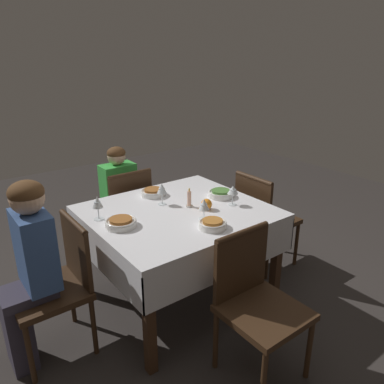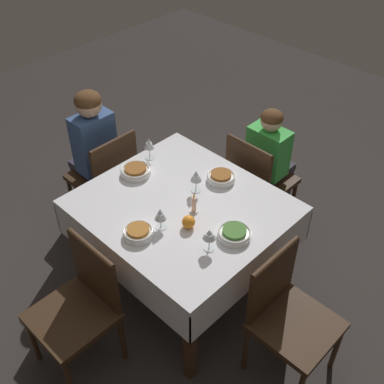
{
  "view_description": "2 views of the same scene",
  "coord_description": "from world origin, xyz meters",
  "px_view_note": "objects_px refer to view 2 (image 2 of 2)",
  "views": [
    {
      "loc": [
        -1.4,
        -2.03,
        1.81
      ],
      "look_at": [
        0.09,
        -0.06,
        0.89
      ],
      "focal_mm": 35.0,
      "sensor_mm": 36.0,
      "label": 1
    },
    {
      "loc": [
        1.63,
        -1.58,
        2.77
      ],
      "look_at": [
        0.07,
        0.02,
        0.88
      ],
      "focal_mm": 45.0,
      "sensor_mm": 36.0,
      "label": 2
    }
  ],
  "objects_px": {
    "wine_glass_west": "(149,144)",
    "orange_fruit": "(189,222)",
    "bowl_north": "(221,177)",
    "bowl_east": "(234,233)",
    "chair_north": "(257,179)",
    "person_adult_denim": "(92,149)",
    "bowl_west": "(136,170)",
    "wine_glass_east": "(209,235)",
    "chair_west": "(107,175)",
    "chair_south": "(80,304)",
    "candle_centerpiece": "(194,205)",
    "wine_glass_south": "(160,215)",
    "bowl_south": "(138,232)",
    "dining_table": "(182,215)",
    "chair_east": "(287,313)",
    "wine_glass_north": "(196,176)",
    "person_child_green": "(271,161)"
  },
  "relations": [
    {
      "from": "dining_table",
      "to": "person_adult_denim",
      "type": "bearing_deg",
      "value": 177.56
    },
    {
      "from": "bowl_south",
      "to": "wine_glass_south",
      "type": "bearing_deg",
      "value": 73.59
    },
    {
      "from": "bowl_north",
      "to": "chair_east",
      "type": "bearing_deg",
      "value": -23.96
    },
    {
      "from": "bowl_north",
      "to": "bowl_east",
      "type": "distance_m",
      "value": 0.53
    },
    {
      "from": "chair_west",
      "to": "candle_centerpiece",
      "type": "height_order",
      "value": "candle_centerpiece"
    },
    {
      "from": "dining_table",
      "to": "chair_west",
      "type": "xyz_separation_m",
      "value": [
        -0.87,
        0.04,
        -0.17
      ]
    },
    {
      "from": "chair_east",
      "to": "bowl_east",
      "type": "bearing_deg",
      "value": 85.0
    },
    {
      "from": "wine_glass_west",
      "to": "wine_glass_east",
      "type": "height_order",
      "value": "wine_glass_west"
    },
    {
      "from": "chair_west",
      "to": "wine_glass_south",
      "type": "distance_m",
      "value": 1.03
    },
    {
      "from": "bowl_north",
      "to": "bowl_south",
      "type": "xyz_separation_m",
      "value": [
        -0.0,
        -0.73,
        0.0
      ]
    },
    {
      "from": "bowl_north",
      "to": "wine_glass_south",
      "type": "distance_m",
      "value": 0.59
    },
    {
      "from": "chair_south",
      "to": "wine_glass_west",
      "type": "relative_size",
      "value": 5.26
    },
    {
      "from": "bowl_north",
      "to": "dining_table",
      "type": "bearing_deg",
      "value": -92.11
    },
    {
      "from": "bowl_north",
      "to": "bowl_east",
      "type": "bearing_deg",
      "value": -39.96
    },
    {
      "from": "chair_north",
      "to": "bowl_south",
      "type": "xyz_separation_m",
      "value": [
        0.03,
        -1.18,
        0.29
      ]
    },
    {
      "from": "person_child_green",
      "to": "bowl_east",
      "type": "distance_m",
      "value": 1.08
    },
    {
      "from": "chair_north",
      "to": "bowl_east",
      "type": "height_order",
      "value": "chair_north"
    },
    {
      "from": "bowl_south",
      "to": "chair_south",
      "type": "bearing_deg",
      "value": -94.72
    },
    {
      "from": "bowl_west",
      "to": "bowl_east",
      "type": "bearing_deg",
      "value": 0.47
    },
    {
      "from": "bowl_south",
      "to": "candle_centerpiece",
      "type": "distance_m",
      "value": 0.39
    },
    {
      "from": "wine_glass_east",
      "to": "bowl_south",
      "type": "height_order",
      "value": "wine_glass_east"
    },
    {
      "from": "wine_glass_west",
      "to": "bowl_south",
      "type": "distance_m",
      "value": 0.78
    },
    {
      "from": "bowl_west",
      "to": "bowl_south",
      "type": "bearing_deg",
      "value": -39.5
    },
    {
      "from": "person_adult_denim",
      "to": "wine_glass_west",
      "type": "distance_m",
      "value": 0.57
    },
    {
      "from": "orange_fruit",
      "to": "bowl_west",
      "type": "bearing_deg",
      "value": 168.96
    },
    {
      "from": "bowl_north",
      "to": "bowl_west",
      "type": "bearing_deg",
      "value": -142.76
    },
    {
      "from": "bowl_west",
      "to": "chair_east",
      "type": "bearing_deg",
      "value": -1.4
    },
    {
      "from": "wine_glass_west",
      "to": "orange_fruit",
      "type": "relative_size",
      "value": 2.07
    },
    {
      "from": "dining_table",
      "to": "wine_glass_east",
      "type": "height_order",
      "value": "wine_glass_east"
    },
    {
      "from": "bowl_west",
      "to": "orange_fruit",
      "type": "bearing_deg",
      "value": -11.04
    },
    {
      "from": "wine_glass_south",
      "to": "orange_fruit",
      "type": "xyz_separation_m",
      "value": [
        0.12,
        0.12,
        -0.06
      ]
    },
    {
      "from": "chair_south",
      "to": "candle_centerpiece",
      "type": "distance_m",
      "value": 0.88
    },
    {
      "from": "bowl_east",
      "to": "bowl_south",
      "type": "bearing_deg",
      "value": -136.63
    },
    {
      "from": "chair_west",
      "to": "person_adult_denim",
      "type": "distance_m",
      "value": 0.23
    },
    {
      "from": "wine_glass_south",
      "to": "candle_centerpiece",
      "type": "relative_size",
      "value": 1.01
    },
    {
      "from": "bowl_west",
      "to": "wine_glass_east",
      "type": "xyz_separation_m",
      "value": [
        0.83,
        -0.17,
        0.09
      ]
    },
    {
      "from": "bowl_south",
      "to": "wine_glass_south",
      "type": "height_order",
      "value": "wine_glass_south"
    },
    {
      "from": "chair_west",
      "to": "person_adult_denim",
      "type": "relative_size",
      "value": 0.75
    },
    {
      "from": "orange_fruit",
      "to": "chair_west",
      "type": "bearing_deg",
      "value": 171.31
    },
    {
      "from": "dining_table",
      "to": "chair_north",
      "type": "relative_size",
      "value": 1.41
    },
    {
      "from": "chair_west",
      "to": "chair_south",
      "type": "distance_m",
      "value": 1.2
    },
    {
      "from": "orange_fruit",
      "to": "dining_table",
      "type": "bearing_deg",
      "value": 146.0
    },
    {
      "from": "person_child_green",
      "to": "candle_centerpiece",
      "type": "distance_m",
      "value": 1.01
    },
    {
      "from": "wine_glass_north",
      "to": "chair_north",
      "type": "bearing_deg",
      "value": 88.56
    },
    {
      "from": "chair_north",
      "to": "person_adult_denim",
      "type": "bearing_deg",
      "value": 37.18
    },
    {
      "from": "wine_glass_north",
      "to": "wine_glass_south",
      "type": "relative_size",
      "value": 1.14
    },
    {
      "from": "chair_east",
      "to": "wine_glass_north",
      "type": "relative_size",
      "value": 5.26
    },
    {
      "from": "person_adult_denim",
      "to": "chair_north",
      "type": "bearing_deg",
      "value": 127.18
    },
    {
      "from": "person_child_green",
      "to": "dining_table",
      "type": "bearing_deg",
      "value": 90.77
    },
    {
      "from": "chair_east",
      "to": "bowl_east",
      "type": "relative_size",
      "value": 4.43
    }
  ]
}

